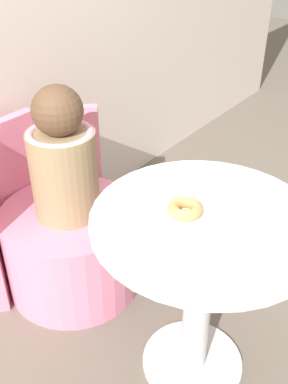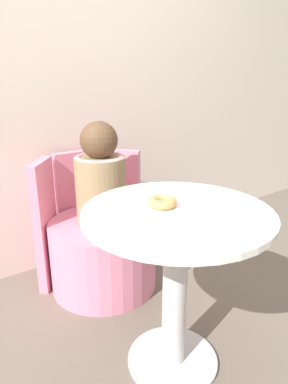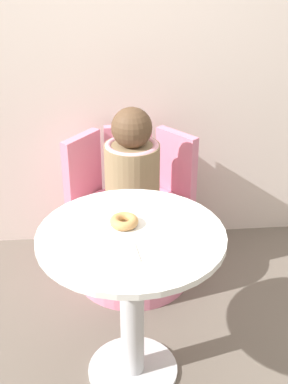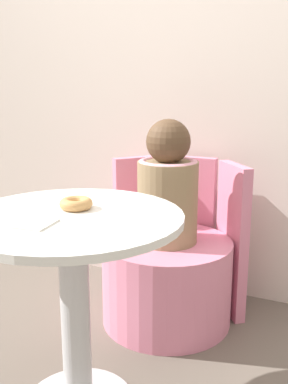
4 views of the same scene
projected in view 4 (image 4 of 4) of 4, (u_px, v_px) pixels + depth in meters
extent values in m
cube|color=silver|center=(179.00, 64.00, 2.32)|extent=(6.00, 0.06, 2.40)
cylinder|color=silver|center=(76.00, 316.00, 1.50)|extent=(0.10, 0.10, 0.66)
cylinder|color=white|center=(72.00, 218.00, 1.42)|extent=(0.71, 0.71, 0.02)
cylinder|color=pink|center=(167.00, 281.00, 2.11)|extent=(0.60, 0.60, 0.40)
cube|color=pink|center=(190.00, 227.00, 2.36)|extent=(0.26, 0.05, 0.74)
cube|color=pink|center=(232.00, 240.00, 2.15)|extent=(0.20, 0.23, 0.74)
cube|color=pink|center=(138.00, 227.00, 2.36)|extent=(0.20, 0.23, 0.74)
cylinder|color=#937A56|center=(168.00, 202.00, 2.02)|extent=(0.27, 0.27, 0.37)
torus|color=pink|center=(168.00, 164.00, 1.98)|extent=(0.27, 0.27, 0.04)
sphere|color=brown|center=(168.00, 141.00, 1.96)|extent=(0.20, 0.20, 0.20)
torus|color=tan|center=(76.00, 204.00, 1.47)|extent=(0.11, 0.11, 0.04)
cube|color=silver|center=(33.00, 223.00, 1.31)|extent=(0.13, 0.13, 0.01)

